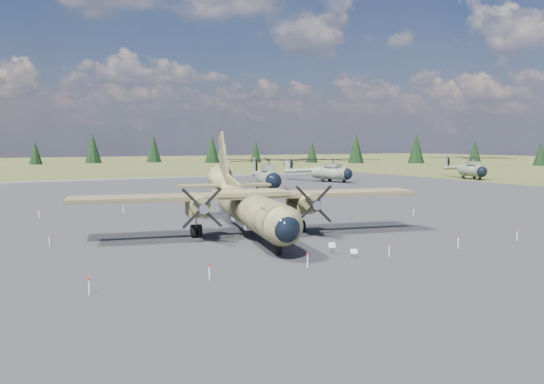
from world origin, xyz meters
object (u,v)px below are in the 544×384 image
helicopter_far (472,164)px  helicopter_near (268,168)px  transport_plane (248,202)px  helicopter_mid (331,166)px

helicopter_far → helicopter_near: bearing=-157.8°
transport_plane → helicopter_far: 76.40m
transport_plane → helicopter_mid: (37.23, 43.17, 0.51)m
helicopter_near → helicopter_far: size_ratio=1.11×
helicopter_near → helicopter_mid: size_ratio=1.08×
helicopter_near → transport_plane: bearing=-104.5°
helicopter_near → helicopter_mid: 21.88m
transport_plane → helicopter_mid: transport_plane is taller
helicopter_mid → helicopter_near: bearing=-173.8°
transport_plane → helicopter_mid: bearing=61.5°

